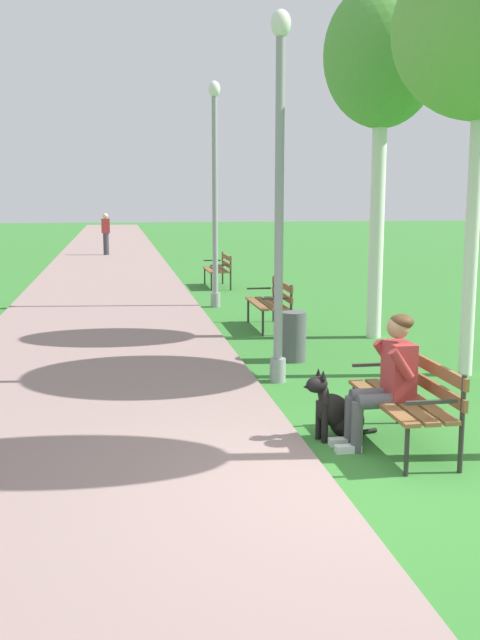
% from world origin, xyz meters
% --- Properties ---
extents(ground_plane, '(120.00, 120.00, 0.00)m').
position_xyz_m(ground_plane, '(0.00, 0.00, 0.00)').
color(ground_plane, '#33752D').
extents(paved_path, '(3.93, 60.00, 0.04)m').
position_xyz_m(paved_path, '(-2.21, 24.00, 0.02)').
color(paved_path, gray).
rests_on(paved_path, ground).
extents(park_bench_near, '(0.55, 1.50, 0.85)m').
position_xyz_m(park_bench_near, '(0.70, 0.79, 0.51)').
color(park_bench_near, brown).
rests_on(park_bench_near, ground).
extents(park_bench_mid, '(0.55, 1.50, 0.85)m').
position_xyz_m(park_bench_mid, '(0.73, 7.05, 0.51)').
color(park_bench_mid, brown).
rests_on(park_bench_mid, ground).
extents(park_bench_far, '(0.55, 1.50, 0.85)m').
position_xyz_m(park_bench_far, '(0.65, 13.06, 0.51)').
color(park_bench_far, brown).
rests_on(park_bench_far, ground).
extents(person_seated_on_near_bench, '(0.74, 0.49, 1.25)m').
position_xyz_m(person_seated_on_near_bench, '(0.49, 0.83, 0.68)').
color(person_seated_on_near_bench, '#4C4C51').
rests_on(person_seated_on_near_bench, ground).
extents(dog_black, '(0.82, 0.39, 0.71)m').
position_xyz_m(dog_black, '(0.12, 1.13, 0.26)').
color(dog_black, black).
rests_on(dog_black, ground).
extents(lamp_post_near, '(0.24, 0.24, 4.45)m').
position_xyz_m(lamp_post_near, '(0.02, 3.37, 2.30)').
color(lamp_post_near, gray).
rests_on(lamp_post_near, ground).
extents(lamp_post_mid, '(0.24, 0.24, 4.59)m').
position_xyz_m(lamp_post_mid, '(0.09, 9.72, 2.37)').
color(lamp_post_mid, gray).
rests_on(lamp_post_mid, ground).
extents(birch_tree_third, '(1.84, 1.65, 5.58)m').
position_xyz_m(birch_tree_third, '(2.23, 5.97, 4.39)').
color(birch_tree_third, silver).
rests_on(birch_tree_third, ground).
extents(litter_bin, '(0.36, 0.36, 0.70)m').
position_xyz_m(litter_bin, '(0.50, 4.48, 0.35)').
color(litter_bin, '#515156').
rests_on(litter_bin, ground).
extents(pedestrian_distant, '(0.32, 0.22, 1.65)m').
position_xyz_m(pedestrian_distant, '(-2.32, 23.67, 0.84)').
color(pedestrian_distant, '#383842').
rests_on(pedestrian_distant, ground).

